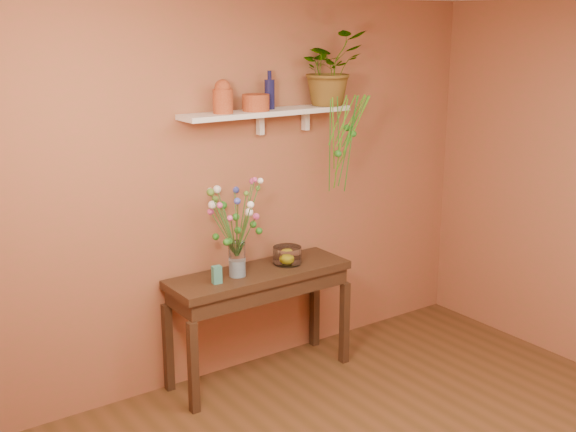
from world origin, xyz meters
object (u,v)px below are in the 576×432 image
sideboard (259,286)px  blue_bottle (270,93)px  glass_bowl (287,256)px  terracotta_jug (223,97)px  spider_plant (329,68)px  bouquet (233,211)px  glass_vase (237,262)px

sideboard → blue_bottle: 1.37m
glass_bowl → terracotta_jug: bearing=170.3°
terracotta_jug → spider_plant: bearing=-0.4°
terracotta_jug → blue_bottle: bearing=5.8°
terracotta_jug → bouquet: terracotta_jug is taller
spider_plant → bouquet: 1.28m
blue_bottle → glass_bowl: (0.07, -0.12, -1.17)m
blue_bottle → bouquet: 0.87m
bouquet → glass_bowl: bouquet is taller
terracotta_jug → glass_bowl: 1.26m
bouquet → glass_bowl: 0.61m
spider_plant → glass_bowl: bearing=-170.1°
glass_vase → bouquet: bearing=136.8°
sideboard → glass_vase: (-0.18, -0.01, 0.22)m
spider_plant → glass_vase: size_ratio=2.17×
spider_plant → glass_vase: spider_plant is taller
glass_bowl → blue_bottle: bearing=118.7°
bouquet → blue_bottle: bearing=18.0°
spider_plant → glass_vase: bearing=-173.6°
glass_vase → bouquet: size_ratio=0.41×
terracotta_jug → bouquet: size_ratio=0.37×
spider_plant → bouquet: bearing=-174.7°
terracotta_jug → bouquet: bearing=-83.6°
terracotta_jug → bouquet: (0.01, -0.09, -0.76)m
glass_bowl → spider_plant: bearing=9.9°
sideboard → spider_plant: size_ratio=2.51×
sideboard → glass_vase: 0.29m
blue_bottle → glass_vase: (-0.37, -0.14, -1.12)m
glass_vase → glass_bowl: glass_vase is taller
terracotta_jug → spider_plant: (0.89, -0.01, 0.16)m
glass_bowl → glass_vase: bearing=-177.1°
blue_bottle → spider_plant: (0.49, -0.05, 0.16)m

